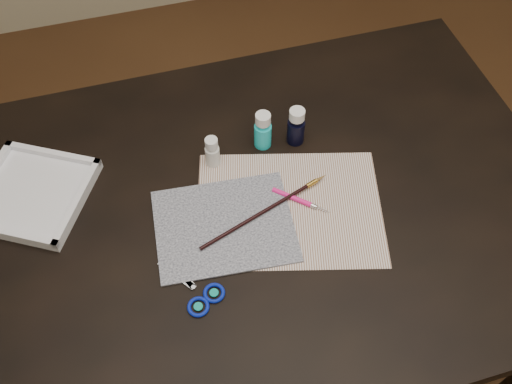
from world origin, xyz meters
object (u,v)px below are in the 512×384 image
object	(u,v)px
paint_bottle_navy	(296,126)
palette_tray	(32,193)
paper	(289,208)
canvas	(224,226)
paint_bottle_cyan	(263,130)
scissors	(186,285)
paint_bottle_white	(212,152)

from	to	relation	value
paint_bottle_navy	palette_tray	distance (m)	0.58
paper	canvas	bearing A→B (deg)	-177.48
paper	paint_bottle_navy	world-z (taller)	paint_bottle_navy
paint_bottle_cyan	scissors	bearing A→B (deg)	-128.82
paint_bottle_cyan	palette_tray	xyz separation A→B (m)	(-0.50, -0.01, -0.03)
paint_bottle_cyan	paint_bottle_navy	world-z (taller)	paint_bottle_navy
paint_bottle_white	palette_tray	distance (m)	0.38
canvas	paint_bottle_white	distance (m)	0.17
paint_bottle_cyan	scissors	size ratio (longest dim) A/B	0.58
canvas	scissors	world-z (taller)	scissors
canvas	paint_bottle_white	xyz separation A→B (m)	(0.02, 0.17, 0.03)
paint_bottle_navy	canvas	bearing A→B (deg)	-139.56
paint_bottle_cyan	palette_tray	bearing A→B (deg)	-179.26
paint_bottle_white	paint_bottle_navy	distance (m)	0.19
canvas	paint_bottle_cyan	world-z (taller)	paint_bottle_cyan
canvas	paint_bottle_white	bearing A→B (deg)	84.06
scissors	palette_tray	bearing A→B (deg)	6.46
paper	paint_bottle_white	bearing A→B (deg)	127.49
paper	scissors	distance (m)	0.27
palette_tray	paper	bearing A→B (deg)	-19.14
paper	paint_bottle_cyan	world-z (taller)	paint_bottle_cyan
canvas	palette_tray	size ratio (longest dim) A/B	1.25
paint_bottle_navy	palette_tray	world-z (taller)	paint_bottle_navy
canvas	paint_bottle_white	world-z (taller)	paint_bottle_white
paint_bottle_navy	scissors	distance (m)	0.42
paper	paint_bottle_cyan	xyz separation A→B (m)	(-0.00, 0.18, 0.05)
canvas	scissors	size ratio (longest dim) A/B	1.72
paper	palette_tray	bearing A→B (deg)	160.86
palette_tray	canvas	bearing A→B (deg)	-26.42
canvas	paint_bottle_navy	distance (m)	0.28
canvas	scissors	bearing A→B (deg)	-133.34
paper	scissors	size ratio (longest dim) A/B	2.35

